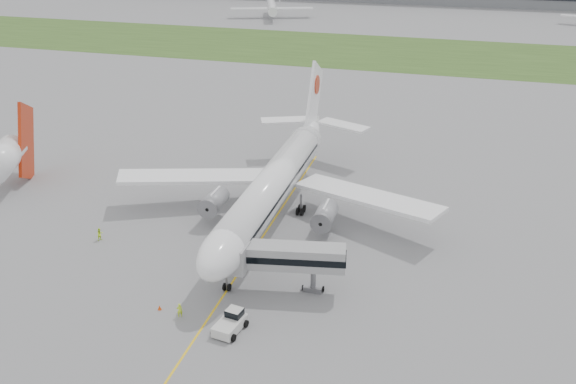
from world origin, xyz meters
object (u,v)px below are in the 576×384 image
(airliner, at_px, (275,181))
(ground_crew_near, at_px, (180,310))
(jet_bridge, at_px, (282,257))
(pushback_tug, at_px, (231,322))
(neighbor_aircraft, at_px, (6,157))

(airliner, bearing_deg, ground_crew_near, -96.78)
(airliner, distance_m, jet_bridge, 19.46)
(pushback_tug, relative_size, jet_bridge, 0.32)
(pushback_tug, bearing_deg, neighbor_aircraft, 161.18)
(jet_bridge, xyz_separation_m, neighbor_aircraft, (-49.82, 16.90, 0.68))
(airliner, xyz_separation_m, ground_crew_near, (-3.12, -26.20, -4.80))
(ground_crew_near, xyz_separation_m, neighbor_aircraft, (-40.35, 24.73, 4.47))
(airliner, height_order, ground_crew_near, airliner)
(neighbor_aircraft, bearing_deg, pushback_tug, -48.14)
(airliner, bearing_deg, neighbor_aircraft, -178.07)
(neighbor_aircraft, bearing_deg, jet_bridge, -38.32)
(ground_crew_near, bearing_deg, pushback_tug, 139.21)
(ground_crew_near, bearing_deg, jet_bridge, -175.47)
(neighbor_aircraft, bearing_deg, airliner, -17.65)
(ground_crew_near, bearing_deg, neighbor_aircraft, -66.59)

